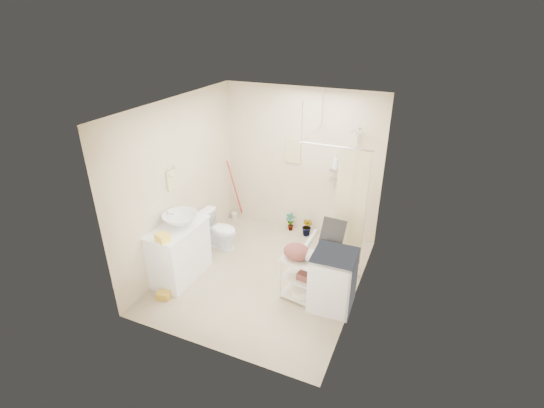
{
  "coord_description": "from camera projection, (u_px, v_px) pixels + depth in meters",
  "views": [
    {
      "loc": [
        2.09,
        -4.52,
        3.69
      ],
      "look_at": [
        0.03,
        0.25,
        1.12
      ],
      "focal_mm": 26.0,
      "sensor_mm": 36.0,
      "label": 1
    }
  ],
  "objects": [
    {
      "name": "laundry_rack",
      "position": [
        302.0,
        276.0,
        5.44
      ],
      "size": [
        0.61,
        0.41,
        0.78
      ],
      "primitive_type": null,
      "rotation": [
        0.0,
        0.0,
        -0.15
      ],
      "color": "beige",
      "rests_on": "ground"
    },
    {
      "name": "counter_basket",
      "position": [
        163.0,
        238.0,
        5.32
      ],
      "size": [
        0.23,
        0.2,
        0.1
      ],
      "primitive_type": "cube",
      "rotation": [
        0.0,
        0.0,
        -0.36
      ],
      "color": "yellow",
      "rests_on": "vanity"
    },
    {
      "name": "wall_back",
      "position": [
        301.0,
        163.0,
        6.84
      ],
      "size": [
        2.8,
        0.04,
        2.6
      ],
      "primitive_type": "cube",
      "color": "beige",
      "rests_on": "ground"
    },
    {
      "name": "wall_front",
      "position": [
        201.0,
        259.0,
        4.2
      ],
      "size": [
        2.8,
        0.04,
        2.6
      ],
      "primitive_type": "cube",
      "color": "beige",
      "rests_on": "ground"
    },
    {
      "name": "toilet",
      "position": [
        219.0,
        229.0,
        6.71
      ],
      "size": [
        0.67,
        0.42,
        0.66
      ],
      "primitive_type": "imported",
      "rotation": [
        0.0,
        0.0,
        1.48
      ],
      "color": "white",
      "rests_on": "ground"
    },
    {
      "name": "shower",
      "position": [
        340.0,
        197.0,
        6.19
      ],
      "size": [
        1.1,
        1.1,
        2.1
      ],
      "primitive_type": null,
      "color": "silver",
      "rests_on": "ground"
    },
    {
      "name": "hanging_towel",
      "position": [
        293.0,
        151.0,
        6.79
      ],
      "size": [
        0.28,
        0.03,
        0.42
      ],
      "primitive_type": "cube",
      "color": "#C5B583",
      "rests_on": "wall_back"
    },
    {
      "name": "potted_plant_a",
      "position": [
        290.0,
        222.0,
        7.27
      ],
      "size": [
        0.19,
        0.13,
        0.35
      ],
      "primitive_type": "imported",
      "rotation": [
        0.0,
        0.0,
        -0.06
      ],
      "color": "brown",
      "rests_on": "ground"
    },
    {
      "name": "floor",
      "position": [
        264.0,
        275.0,
        6.1
      ],
      "size": [
        3.2,
        3.2,
        0.0
      ],
      "primitive_type": "plane",
      "color": "tan",
      "rests_on": "ground"
    },
    {
      "name": "mop",
      "position": [
        233.0,
        190.0,
        7.49
      ],
      "size": [
        0.14,
        0.14,
        1.23
      ],
      "primitive_type": null,
      "rotation": [
        0.0,
        0.0,
        0.18
      ],
      "color": "red",
      "rests_on": "ground"
    },
    {
      "name": "tp_holder",
      "position": [
        187.0,
        216.0,
        6.3
      ],
      "size": [
        0.08,
        0.12,
        0.14
      ],
      "primitive_type": null,
      "color": "white",
      "rests_on": "wall_left"
    },
    {
      "name": "shampoo_bottle_a",
      "position": [
        336.0,
        162.0,
        6.48
      ],
      "size": [
        0.11,
        0.12,
        0.25
      ],
      "primitive_type": "imported",
      "rotation": [
        0.0,
        0.0,
        -0.24
      ],
      "color": "white",
      "rests_on": "shower"
    },
    {
      "name": "ironing_board",
      "position": [
        327.0,
        257.0,
        5.52
      ],
      "size": [
        0.34,
        0.16,
        1.16
      ],
      "primitive_type": null,
      "rotation": [
        0.0,
        0.0,
        0.19
      ],
      "color": "black",
      "rests_on": "ground"
    },
    {
      "name": "ceiling",
      "position": [
        262.0,
        106.0,
        4.95
      ],
      "size": [
        2.8,
        3.2,
        0.04
      ],
      "primitive_type": "cube",
      "color": "silver",
      "rests_on": "ground"
    },
    {
      "name": "wall_left",
      "position": [
        180.0,
        184.0,
        6.02
      ],
      "size": [
        0.04,
        3.2,
        2.6
      ],
      "primitive_type": "cube",
      "color": "beige",
      "rests_on": "ground"
    },
    {
      "name": "washing_machine",
      "position": [
        333.0,
        280.0,
        5.31
      ],
      "size": [
        0.58,
        0.6,
        0.83
      ],
      "primitive_type": "cube",
      "rotation": [
        0.0,
        0.0,
        0.03
      ],
      "color": "white",
      "rests_on": "ground"
    },
    {
      "name": "towel_ring",
      "position": [
        172.0,
        178.0,
        5.77
      ],
      "size": [
        0.04,
        0.22,
        0.34
      ],
      "primitive_type": null,
      "color": "beige",
      "rests_on": "wall_left"
    },
    {
      "name": "potted_plant_b",
      "position": [
        307.0,
        227.0,
        7.07
      ],
      "size": [
        0.25,
        0.23,
        0.37
      ],
      "primitive_type": "imported",
      "rotation": [
        0.0,
        0.0,
        -0.43
      ],
      "color": "brown",
      "rests_on": "ground"
    },
    {
      "name": "shampoo_bottle_b",
      "position": [
        341.0,
        164.0,
        6.47
      ],
      "size": [
        0.08,
        0.09,
        0.17
      ],
      "primitive_type": "imported",
      "rotation": [
        0.0,
        0.0,
        -0.1
      ],
      "color": "#436096",
      "rests_on": "shower"
    },
    {
      "name": "vanity",
      "position": [
        179.0,
        252.0,
        5.9
      ],
      "size": [
        0.57,
        1.0,
        0.87
      ],
      "primitive_type": "cube",
      "rotation": [
        0.0,
        0.0,
        -0.01
      ],
      "color": "white",
      "rests_on": "ground"
    },
    {
      "name": "wall_right",
      "position": [
        363.0,
        218.0,
        5.02
      ],
      "size": [
        0.04,
        3.2,
        2.6
      ],
      "primitive_type": "cube",
      "color": "beige",
      "rests_on": "ground"
    },
    {
      "name": "sink",
      "position": [
        180.0,
        220.0,
        5.7
      ],
      "size": [
        0.61,
        0.61,
        0.18
      ],
      "primitive_type": "imported",
      "rotation": [
        0.0,
        0.0,
        0.19
      ],
      "color": "silver",
      "rests_on": "vanity"
    },
    {
      "name": "floor_basket",
      "position": [
        164.0,
        294.0,
        5.58
      ],
      "size": [
        0.3,
        0.25,
        0.14
      ],
      "primitive_type": "cube",
      "rotation": [
        0.0,
        0.0,
        0.23
      ],
      "color": "gold",
      "rests_on": "ground"
    }
  ]
}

